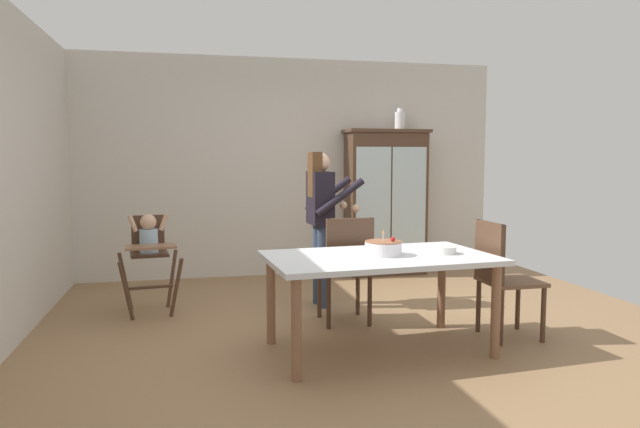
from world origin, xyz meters
The scene contains 11 objects.
ground_plane centered at (0.00, 0.00, 0.00)m, with size 6.24×6.24×0.00m, color #93704C.
wall_back centered at (0.00, 2.63, 1.35)m, with size 5.32×0.06×2.70m, color beige.
china_cabinet centered at (1.17, 2.37, 0.92)m, with size 1.04×0.48×1.83m.
ceramic_vase centered at (1.35, 2.37, 1.95)m, with size 0.13×0.13×0.27m.
high_chair_with_toddler centered at (-1.64, 1.06, 0.65)m, with size 0.64×0.73×0.95m.
adult_person centered at (0.01, 0.98, 0.97)m, with size 0.51×0.49×1.53m.
dining_table centered at (0.14, -0.43, 0.66)m, with size 1.75×1.10×0.74m.
birthday_cake centered at (0.17, -0.43, 0.79)m, with size 0.28×0.28×0.19m.
serving_bowl centered at (0.65, -0.47, 0.77)m, with size 0.18×0.18×0.06m, color silver.
dining_chair_far_side centered at (0.08, 0.28, 0.56)m, with size 0.44×0.44×0.96m.
dining_chair_right_end centered at (1.20, -0.35, 0.56)m, with size 0.44×0.44×0.96m.
Camera 1 is at (-1.25, -4.49, 1.47)m, focal length 32.10 mm.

